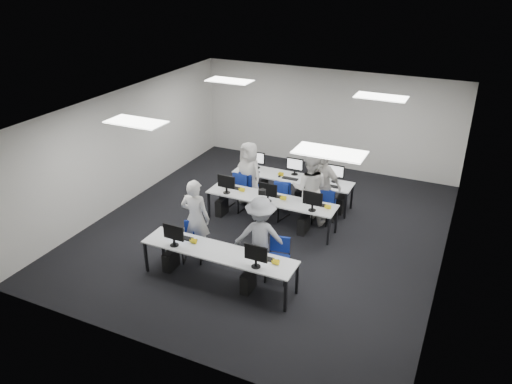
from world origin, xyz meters
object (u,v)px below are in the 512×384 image
at_px(desk_mid, 271,200).
at_px(student_0, 196,218).
at_px(student_3, 321,185).
at_px(chair_3, 277,207).
at_px(chair_7, 327,209).
at_px(chair_1, 277,266).
at_px(chair_6, 282,201).
at_px(student_2, 249,173).
at_px(desk_front, 218,253).
at_px(student_1, 310,189).
at_px(photographer, 261,236).
at_px(chair_0, 193,248).
at_px(chair_2, 236,199).
at_px(chair_5, 250,193).
at_px(chair_4, 321,213).

relative_size(desk_mid, student_0, 1.80).
distance_m(desk_mid, student_3, 1.33).
xyz_separation_m(chair_3, chair_7, (1.16, 0.44, -0.01)).
relative_size(desk_mid, chair_1, 3.64).
bearing_deg(chair_6, student_2, 155.83).
bearing_deg(desk_front, chair_6, 90.48).
relative_size(student_1, photographer, 1.07).
xyz_separation_m(desk_mid, chair_1, (1.01, -1.98, -0.40)).
bearing_deg(photographer, student_3, -114.49).
height_order(chair_6, chair_7, chair_6).
relative_size(desk_front, desk_mid, 1.00).
bearing_deg(student_3, chair_0, -113.56).
xyz_separation_m(chair_1, student_3, (-0.05, 2.89, 0.60)).
distance_m(student_3, photographer, 2.83).
bearing_deg(student_1, chair_7, -145.94).
height_order(desk_front, chair_0, chair_0).
height_order(desk_mid, chair_6, chair_6).
height_order(chair_0, chair_3, chair_3).
xyz_separation_m(chair_2, student_1, (1.94, 0.11, 0.62)).
bearing_deg(desk_front, student_1, 76.14).
distance_m(desk_mid, student_1, 0.98).
distance_m(desk_mid, chair_6, 0.90).
distance_m(chair_7, photographer, 2.92).
bearing_deg(student_3, chair_1, -80.65).
distance_m(chair_0, chair_1, 1.92).
relative_size(chair_3, student_1, 0.49).
height_order(chair_0, student_1, student_1).
relative_size(chair_0, student_0, 0.48).
height_order(chair_5, student_0, student_0).
xyz_separation_m(chair_3, student_1, (0.81, 0.08, 0.63)).
height_order(chair_3, chair_4, chair_3).
bearing_deg(chair_1, desk_front, -156.76).
bearing_deg(chair_1, chair_2, 123.38).
xyz_separation_m(chair_2, chair_5, (0.15, 0.48, -0.01)).
distance_m(chair_3, student_1, 1.02).
bearing_deg(chair_1, chair_0, 174.91).
xyz_separation_m(chair_1, chair_7, (0.12, 2.89, -0.01)).
height_order(chair_7, student_0, student_0).
distance_m(student_2, photographer, 3.22).
relative_size(desk_mid, student_1, 1.77).
bearing_deg(photographer, chair_3, -92.52).
bearing_deg(photographer, chair_4, -117.63).
bearing_deg(student_2, chair_2, -88.98).
height_order(chair_5, photographer, photographer).
relative_size(desk_front, chair_7, 3.84).
bearing_deg(student_0, student_1, -130.68).
xyz_separation_m(chair_0, chair_4, (1.98, 2.77, -0.01)).
bearing_deg(desk_front, chair_0, 150.81).
xyz_separation_m(chair_2, chair_4, (2.23, 0.23, -0.03)).
xyz_separation_m(chair_7, student_2, (-2.13, -0.02, 0.58)).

